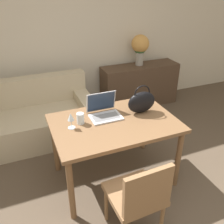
{
  "coord_description": "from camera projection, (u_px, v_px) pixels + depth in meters",
  "views": [
    {
      "loc": [
        -0.95,
        -1.23,
        2.08
      ],
      "look_at": [
        -0.11,
        0.83,
        0.87
      ],
      "focal_mm": 40.0,
      "sensor_mm": 36.0,
      "label": 1
    }
  ],
  "objects": [
    {
      "name": "laptop",
      "position": [
        104.0,
        110.0,
        2.69
      ],
      "size": [
        0.33,
        0.29,
        0.24
      ],
      "color": "silver",
      "rests_on": "dining_table"
    },
    {
      "name": "sideboard",
      "position": [
        139.0,
        85.0,
        4.46
      ],
      "size": [
        1.36,
        0.4,
        0.74
      ],
      "color": "#4C3828",
      "rests_on": "ground_plane"
    },
    {
      "name": "couch",
      "position": [
        29.0,
        121.0,
        3.54
      ],
      "size": [
        1.82,
        0.87,
        0.82
      ],
      "color": "#C1B293",
      "rests_on": "ground_plane"
    },
    {
      "name": "dining_table",
      "position": [
        114.0,
        129.0,
        2.64
      ],
      "size": [
        1.3,
        0.87,
        0.75
      ],
      "color": "brown",
      "rests_on": "ground_plane"
    },
    {
      "name": "drinking_glass",
      "position": [
        80.0,
        118.0,
        2.54
      ],
      "size": [
        0.08,
        0.08,
        0.11
      ],
      "color": "silver",
      "rests_on": "dining_table"
    },
    {
      "name": "handbag",
      "position": [
        142.0,
        102.0,
        2.72
      ],
      "size": [
        0.32,
        0.13,
        0.32
      ],
      "color": "black",
      "rests_on": "dining_table"
    },
    {
      "name": "wine_glass",
      "position": [
        71.0,
        118.0,
        2.43
      ],
      "size": [
        0.07,
        0.07,
        0.17
      ],
      "color": "silver",
      "rests_on": "dining_table"
    },
    {
      "name": "flower_vase",
      "position": [
        140.0,
        46.0,
        4.15
      ],
      "size": [
        0.3,
        0.3,
        0.51
      ],
      "color": "#9E998E",
      "rests_on": "sideboard"
    },
    {
      "name": "chair",
      "position": [
        138.0,
        196.0,
        2.07
      ],
      "size": [
        0.45,
        0.45,
        0.85
      ],
      "rotation": [
        0.0,
        0.0,
        0.03
      ],
      "color": "olive",
      "rests_on": "ground_plane"
    },
    {
      "name": "wall_back",
      "position": [
        72.0,
        30.0,
        3.88
      ],
      "size": [
        10.0,
        0.06,
        2.7
      ],
      "color": "beige",
      "rests_on": "ground_plane"
    }
  ]
}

